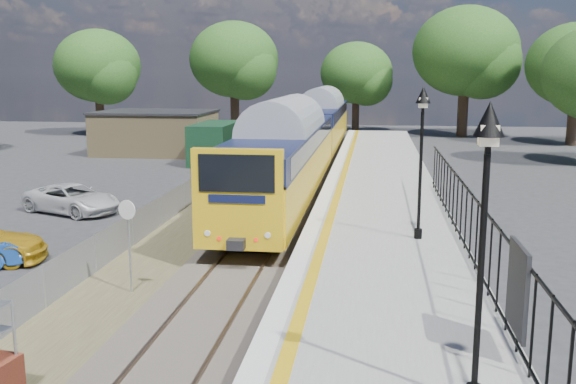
% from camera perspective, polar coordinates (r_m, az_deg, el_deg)
% --- Properties ---
extents(ground, '(120.00, 120.00, 0.00)m').
position_cam_1_polar(ground, '(15.12, -8.08, -12.47)').
color(ground, '#2D2D30').
rests_on(ground, ground).
extents(track_bed, '(5.90, 80.00, 0.29)m').
position_cam_1_polar(track_bed, '(24.16, -2.99, -3.33)').
color(track_bed, '#473F38').
rests_on(track_bed, ground).
extents(platform, '(5.00, 70.00, 0.90)m').
position_cam_1_polar(platform, '(22.05, 8.24, -3.82)').
color(platform, gray).
rests_on(platform, ground).
extents(platform_edge, '(0.90, 70.00, 0.01)m').
position_cam_1_polar(platform_edge, '(22.01, 2.89, -2.53)').
color(platform_edge, silver).
rests_on(platform_edge, platform).
extents(victorian_lamp_south, '(0.44, 0.44, 4.60)m').
position_cam_1_polar(victorian_lamp_south, '(9.64, 17.16, 0.57)').
color(victorian_lamp_south, black).
rests_on(victorian_lamp_south, platform).
extents(victorian_lamp_north, '(0.44, 0.44, 4.60)m').
position_cam_1_polar(victorian_lamp_north, '(19.48, 11.83, 5.66)').
color(victorian_lamp_north, black).
rests_on(victorian_lamp_north, platform).
extents(palisade_fence, '(0.12, 26.00, 2.00)m').
position_cam_1_polar(palisade_fence, '(16.34, 16.81, -4.26)').
color(palisade_fence, black).
rests_on(palisade_fence, platform).
extents(wire_fence, '(0.06, 52.00, 1.20)m').
position_cam_1_polar(wire_fence, '(27.15, -9.84, -0.82)').
color(wire_fence, '#999EA3').
rests_on(wire_fence, ground).
extents(outbuilding, '(10.80, 10.10, 3.12)m').
position_cam_1_polar(outbuilding, '(47.17, -10.72, 5.09)').
color(outbuilding, '#9B8557').
rests_on(outbuilding, ground).
extents(tree_line, '(56.80, 43.80, 11.88)m').
position_cam_1_polar(tree_line, '(55.43, 5.17, 11.28)').
color(tree_line, '#332319').
rests_on(tree_line, ground).
extents(train, '(2.82, 40.83, 3.51)m').
position_cam_1_polar(train, '(38.68, 1.85, 5.31)').
color(train, gold).
rests_on(train, ground).
extents(speed_sign, '(0.51, 0.17, 2.60)m').
position_cam_1_polar(speed_sign, '(17.52, -14.01, -3.42)').
color(speed_sign, '#999EA3').
rests_on(speed_sign, ground).
extents(car_white, '(4.84, 3.54, 1.22)m').
position_cam_1_polar(car_white, '(28.74, -18.65, -0.57)').
color(car_white, silver).
rests_on(car_white, ground).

